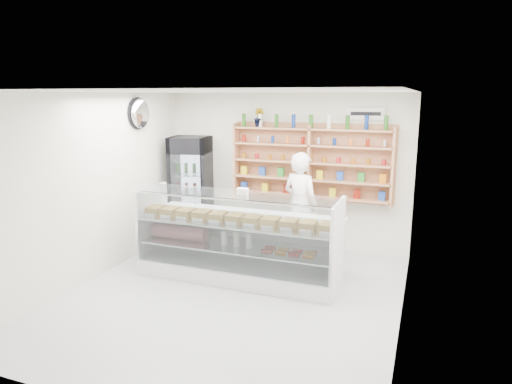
% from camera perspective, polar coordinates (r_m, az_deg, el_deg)
% --- Properties ---
extents(room, '(5.00, 5.00, 5.00)m').
position_cam_1_polar(room, '(6.07, -3.27, -0.87)').
color(room, '#B2B2B7').
rests_on(room, ground).
extents(display_counter, '(3.06, 0.91, 1.33)m').
position_cam_1_polar(display_counter, '(7.02, -2.22, -7.89)').
color(display_counter, white).
rests_on(display_counter, floor).
extents(shop_worker, '(0.79, 0.66, 1.85)m').
position_cam_1_polar(shop_worker, '(7.68, 5.60, -1.82)').
color(shop_worker, white).
rests_on(shop_worker, floor).
extents(drinks_cooler, '(0.84, 0.83, 1.99)m').
position_cam_1_polar(drinks_cooler, '(8.79, -8.08, 0.40)').
color(drinks_cooler, black).
rests_on(drinks_cooler, floor).
extents(wall_shelving, '(2.84, 0.28, 1.33)m').
position_cam_1_polar(wall_shelving, '(8.06, 6.77, 3.67)').
color(wall_shelving, '#AC7651').
rests_on(wall_shelving, back_wall).
extents(potted_plant, '(0.22, 0.19, 0.34)m').
position_cam_1_polar(potted_plant, '(8.27, 0.37, 9.32)').
color(potted_plant, '#1E6626').
rests_on(potted_plant, wall_shelving).
extents(security_mirror, '(0.15, 0.50, 0.50)m').
position_cam_1_polar(security_mirror, '(8.05, -14.24, 9.49)').
color(security_mirror, silver).
rests_on(security_mirror, left_wall).
extents(wall_sign, '(0.62, 0.03, 0.20)m').
position_cam_1_polar(wall_sign, '(7.95, 13.55, 9.50)').
color(wall_sign, white).
rests_on(wall_sign, back_wall).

